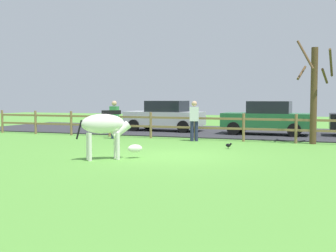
# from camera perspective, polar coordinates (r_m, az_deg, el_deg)

# --- Properties ---
(ground_plane) EXTENTS (60.00, 60.00, 0.00)m
(ground_plane) POSITION_cam_1_polar(r_m,az_deg,el_deg) (13.09, 0.63, -3.98)
(ground_plane) COLOR #549338
(parking_asphalt) EXTENTS (28.00, 7.40, 0.05)m
(parking_asphalt) POSITION_cam_1_polar(r_m,az_deg,el_deg) (22.01, 8.97, -0.80)
(parking_asphalt) COLOR #2D2D33
(parking_asphalt) RESTS_ON ground_plane
(paddock_fence) EXTENTS (20.49, 0.11, 1.14)m
(paddock_fence) POSITION_cam_1_polar(r_m,az_deg,el_deg) (18.01, 3.67, 0.23)
(paddock_fence) COLOR olive
(paddock_fence) RESTS_ON ground_plane
(bare_tree) EXTENTS (1.36, 1.29, 3.96)m
(bare_tree) POSITION_cam_1_polar(r_m,az_deg,el_deg) (17.21, 18.90, 4.35)
(bare_tree) COLOR #513A23
(bare_tree) RESTS_ON ground_plane
(zebra) EXTENTS (1.57, 1.43, 1.41)m
(zebra) POSITION_cam_1_polar(r_m,az_deg,el_deg) (12.32, -8.30, -0.18)
(zebra) COLOR white
(zebra) RESTS_ON ground_plane
(crow_on_grass) EXTENTS (0.22, 0.10, 0.20)m
(crow_on_grass) POSITION_cam_1_polar(r_m,az_deg,el_deg) (15.00, 8.08, -2.54)
(crow_on_grass) COLOR black
(crow_on_grass) RESTS_ON ground_plane
(parked_car_silver) EXTENTS (4.04, 1.96, 1.56)m
(parked_car_silver) POSITION_cam_1_polar(r_m,az_deg,el_deg) (22.19, -0.39, 1.40)
(parked_car_silver) COLOR #B7BABF
(parked_car_silver) RESTS_ON parking_asphalt
(parked_car_green) EXTENTS (4.02, 1.92, 1.56)m
(parked_car_green) POSITION_cam_1_polar(r_m,az_deg,el_deg) (20.50, 13.05, 1.11)
(parked_car_green) COLOR #236B38
(parked_car_green) RESTS_ON parking_asphalt
(visitor_left_of_tree) EXTENTS (0.38, 0.26, 1.64)m
(visitor_left_of_tree) POSITION_cam_1_polar(r_m,az_deg,el_deg) (18.51, -7.17, 1.09)
(visitor_left_of_tree) COLOR #232847
(visitor_left_of_tree) RESTS_ON ground_plane
(visitor_right_of_tree) EXTENTS (0.40, 0.30, 1.64)m
(visitor_right_of_tree) POSITION_cam_1_polar(r_m,az_deg,el_deg) (17.40, 3.51, 0.94)
(visitor_right_of_tree) COLOR #232847
(visitor_right_of_tree) RESTS_ON ground_plane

